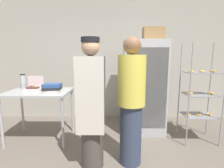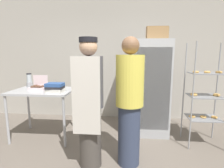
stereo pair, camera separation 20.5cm
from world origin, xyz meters
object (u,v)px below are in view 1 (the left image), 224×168
at_px(baking_rack, 200,94).
at_px(person_baker, 92,103).
at_px(binder_stack, 52,88).
at_px(refrigerator, 143,87).
at_px(cardboard_storage_box, 153,34).
at_px(blender_pitcher, 23,82).
at_px(person_customer, 131,102).
at_px(donut_box, 34,88).

relative_size(baking_rack, person_baker, 0.99).
bearing_deg(binder_stack, refrigerator, 19.75).
relative_size(binder_stack, cardboard_storage_box, 0.78).
relative_size(blender_pitcher, person_customer, 0.15).
bearing_deg(person_baker, blender_pitcher, 143.83).
bearing_deg(baking_rack, binder_stack, -176.57).
height_order(baking_rack, person_customer, person_customer).
height_order(refrigerator, baking_rack, refrigerator).
height_order(refrigerator, cardboard_storage_box, cardboard_storage_box).
height_order(baking_rack, blender_pitcher, baking_rack).
bearing_deg(person_customer, cardboard_storage_box, 64.72).
distance_m(cardboard_storage_box, person_customer, 1.53).
bearing_deg(refrigerator, cardboard_storage_box, -31.17).
bearing_deg(person_baker, baking_rack, 23.22).
distance_m(blender_pitcher, cardboard_storage_box, 2.62).
xyz_separation_m(blender_pitcher, binder_stack, (0.71, -0.43, -0.04)).
xyz_separation_m(cardboard_storage_box, person_baker, (-1.02, -1.12, -1.01)).
bearing_deg(donut_box, baking_rack, -0.58).
bearing_deg(baking_rack, cardboard_storage_box, 156.20).
height_order(donut_box, cardboard_storage_box, cardboard_storage_box).
bearing_deg(donut_box, blender_pitcher, 140.97).
relative_size(baking_rack, cardboard_storage_box, 4.59).
distance_m(refrigerator, person_customer, 1.17).
distance_m(donut_box, person_customer, 1.81).
relative_size(baking_rack, person_customer, 0.98).
relative_size(cardboard_storage_box, person_customer, 0.21).
relative_size(binder_stack, person_customer, 0.17).
distance_m(baking_rack, cardboard_storage_box, 1.36).
relative_size(refrigerator, person_baker, 1.03).
distance_m(baking_rack, person_baker, 1.96).
relative_size(blender_pitcher, person_baker, 0.16).
bearing_deg(binder_stack, person_customer, -22.81).
bearing_deg(blender_pitcher, baking_rack, -4.93).
bearing_deg(binder_stack, baking_rack, 3.43).
relative_size(baking_rack, donut_box, 6.10).
bearing_deg(blender_pitcher, cardboard_storage_box, 1.56).
distance_m(donut_box, binder_stack, 0.44).
distance_m(cardboard_storage_box, person_baker, 1.82).
xyz_separation_m(baking_rack, binder_stack, (-2.54, -0.15, 0.12)).
height_order(refrigerator, binder_stack, refrigerator).
height_order(cardboard_storage_box, person_baker, cardboard_storage_box).
bearing_deg(donut_box, person_customer, -23.22).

